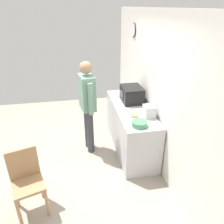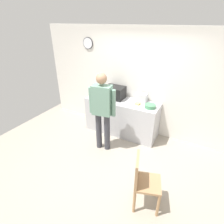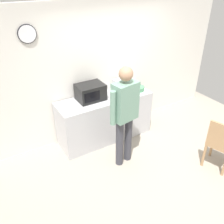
{
  "view_description": "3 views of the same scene",
  "coord_description": "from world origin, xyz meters",
  "px_view_note": "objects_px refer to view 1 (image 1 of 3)",
  "views": [
    {
      "loc": [
        3.31,
        0.17,
        2.63
      ],
      "look_at": [
        -0.48,
        0.89,
        0.73
      ],
      "focal_mm": 34.9,
      "sensor_mm": 36.0,
      "label": 1
    },
    {
      "loc": [
        1.39,
        -2.5,
        2.7
      ],
      "look_at": [
        -0.38,
        0.84,
        0.74
      ],
      "focal_mm": 28.79,
      "sensor_mm": 36.0,
      "label": 2
    },
    {
      "loc": [
        -2.3,
        -2.38,
        3.01
      ],
      "look_at": [
        -0.32,
        0.9,
        0.76
      ],
      "focal_mm": 39.1,
      "sensor_mm": 36.0,
      "label": 3
    }
  ],
  "objects_px": {
    "toaster": "(149,111)",
    "wooden_chair": "(27,179)",
    "sandwich_plate": "(134,116)",
    "microwave": "(132,94)",
    "salad_bowl": "(139,124)",
    "fork_utensil": "(158,125)",
    "spoon_utensil": "(127,127)",
    "person_standing": "(87,101)"
  },
  "relations": [
    {
      "from": "sandwich_plate",
      "to": "spoon_utensil",
      "type": "height_order",
      "value": "sandwich_plate"
    },
    {
      "from": "microwave",
      "to": "toaster",
      "type": "relative_size",
      "value": 2.27
    },
    {
      "from": "fork_utensil",
      "to": "person_standing",
      "type": "relative_size",
      "value": 0.1
    },
    {
      "from": "toaster",
      "to": "person_standing",
      "type": "height_order",
      "value": "person_standing"
    },
    {
      "from": "microwave",
      "to": "person_standing",
      "type": "relative_size",
      "value": 0.28
    },
    {
      "from": "salad_bowl",
      "to": "sandwich_plate",
      "type": "bearing_deg",
      "value": 179.5
    },
    {
      "from": "salad_bowl",
      "to": "spoon_utensil",
      "type": "height_order",
      "value": "salad_bowl"
    },
    {
      "from": "microwave",
      "to": "sandwich_plate",
      "type": "bearing_deg",
      "value": -11.24
    },
    {
      "from": "salad_bowl",
      "to": "spoon_utensil",
      "type": "distance_m",
      "value": 0.21
    },
    {
      "from": "microwave",
      "to": "sandwich_plate",
      "type": "height_order",
      "value": "microwave"
    },
    {
      "from": "microwave",
      "to": "spoon_utensil",
      "type": "bearing_deg",
      "value": -19.09
    },
    {
      "from": "sandwich_plate",
      "to": "wooden_chair",
      "type": "bearing_deg",
      "value": -66.08
    },
    {
      "from": "microwave",
      "to": "person_standing",
      "type": "distance_m",
      "value": 0.9
    },
    {
      "from": "toaster",
      "to": "wooden_chair",
      "type": "height_order",
      "value": "toaster"
    },
    {
      "from": "sandwich_plate",
      "to": "fork_utensil",
      "type": "xyz_separation_m",
      "value": [
        0.33,
        0.3,
        -0.01
      ]
    },
    {
      "from": "sandwich_plate",
      "to": "spoon_utensil",
      "type": "relative_size",
      "value": 1.6
    },
    {
      "from": "person_standing",
      "to": "microwave",
      "type": "bearing_deg",
      "value": 100.8
    },
    {
      "from": "toaster",
      "to": "microwave",
      "type": "bearing_deg",
      "value": -170.37
    },
    {
      "from": "salad_bowl",
      "to": "fork_utensil",
      "type": "xyz_separation_m",
      "value": [
        0.03,
        0.3,
        -0.04
      ]
    },
    {
      "from": "fork_utensil",
      "to": "spoon_utensil",
      "type": "xyz_separation_m",
      "value": [
        -0.02,
        -0.51,
        0.0
      ]
    },
    {
      "from": "fork_utensil",
      "to": "sandwich_plate",
      "type": "bearing_deg",
      "value": -138.2
    },
    {
      "from": "sandwich_plate",
      "to": "toaster",
      "type": "distance_m",
      "value": 0.27
    },
    {
      "from": "sandwich_plate",
      "to": "wooden_chair",
      "type": "distance_m",
      "value": 1.91
    },
    {
      "from": "toaster",
      "to": "spoon_utensil",
      "type": "bearing_deg",
      "value": -57.51
    },
    {
      "from": "fork_utensil",
      "to": "wooden_chair",
      "type": "relative_size",
      "value": 0.18
    },
    {
      "from": "spoon_utensil",
      "to": "fork_utensil",
      "type": "bearing_deg",
      "value": 88.23
    },
    {
      "from": "person_standing",
      "to": "wooden_chair",
      "type": "height_order",
      "value": "person_standing"
    },
    {
      "from": "salad_bowl",
      "to": "wooden_chair",
      "type": "bearing_deg",
      "value": -75.08
    },
    {
      "from": "toaster",
      "to": "wooden_chair",
      "type": "relative_size",
      "value": 0.23
    },
    {
      "from": "toaster",
      "to": "wooden_chair",
      "type": "distance_m",
      "value": 2.15
    },
    {
      "from": "microwave",
      "to": "fork_utensil",
      "type": "distance_m",
      "value": 1.04
    },
    {
      "from": "wooden_chair",
      "to": "fork_utensil",
      "type": "bearing_deg",
      "value": 102.02
    },
    {
      "from": "sandwich_plate",
      "to": "wooden_chair",
      "type": "xyz_separation_m",
      "value": [
        0.76,
        -1.71,
        -0.4
      ]
    },
    {
      "from": "microwave",
      "to": "toaster",
      "type": "bearing_deg",
      "value": 9.63
    },
    {
      "from": "salad_bowl",
      "to": "wooden_chair",
      "type": "distance_m",
      "value": 1.81
    },
    {
      "from": "sandwich_plate",
      "to": "wooden_chair",
      "type": "height_order",
      "value": "sandwich_plate"
    },
    {
      "from": "salad_bowl",
      "to": "microwave",
      "type": "bearing_deg",
      "value": 172.0
    },
    {
      "from": "sandwich_plate",
      "to": "person_standing",
      "type": "relative_size",
      "value": 0.15
    },
    {
      "from": "salad_bowl",
      "to": "toaster",
      "type": "relative_size",
      "value": 1.13
    },
    {
      "from": "sandwich_plate",
      "to": "fork_utensil",
      "type": "bearing_deg",
      "value": 41.8
    },
    {
      "from": "microwave",
      "to": "toaster",
      "type": "height_order",
      "value": "microwave"
    },
    {
      "from": "fork_utensil",
      "to": "person_standing",
      "type": "xyz_separation_m",
      "value": [
        -0.85,
        -1.04,
        0.14
      ]
    }
  ]
}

